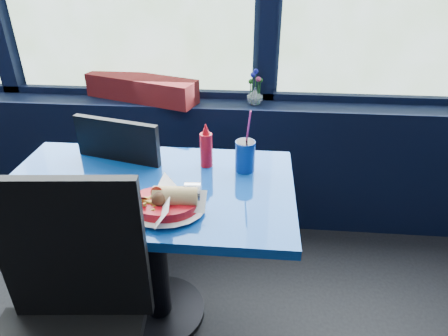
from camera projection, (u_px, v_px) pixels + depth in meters
window_sill at (140, 158)px, 2.57m from camera, size 5.00×0.26×0.80m
near_table at (150, 221)px, 1.71m from camera, size 1.20×0.70×0.75m
chair_near_front at (61, 329)px, 1.19m from camera, size 0.52×0.52×1.05m
chair_near_back at (127, 185)px, 2.01m from camera, size 0.52×0.52×0.94m
planter_box at (141, 88)px, 2.33m from camera, size 0.69×0.37×0.13m
flower_vase at (255, 94)px, 2.26m from camera, size 0.11×0.11×0.20m
food_basket at (165, 203)px, 1.44m from camera, size 0.33×0.33×0.10m
ketchup_bottle at (206, 147)px, 1.72m from camera, size 0.05×0.05×0.20m
soda_cup at (245, 155)px, 1.69m from camera, size 0.08×0.08×0.29m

